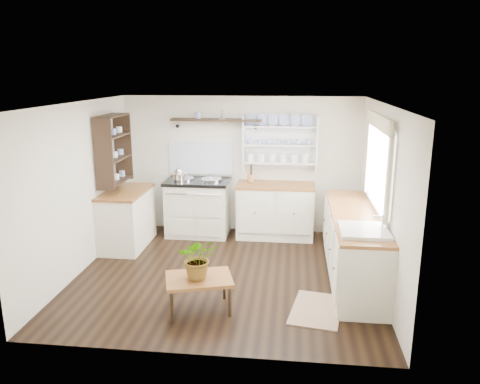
# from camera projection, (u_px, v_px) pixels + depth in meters

# --- Properties ---
(floor) EXTENTS (4.00, 3.80, 0.01)m
(floor) POSITION_uv_depth(u_px,v_px,m) (226.00, 274.00, 6.40)
(floor) COLOR black
(floor) RESTS_ON ground
(wall_back) EXTENTS (4.00, 0.02, 2.30)m
(wall_back) POSITION_uv_depth(u_px,v_px,m) (241.00, 165.00, 7.94)
(wall_back) COLOR beige
(wall_back) RESTS_ON ground
(wall_right) EXTENTS (0.02, 3.80, 2.30)m
(wall_right) POSITION_uv_depth(u_px,v_px,m) (382.00, 197.00, 5.89)
(wall_right) COLOR beige
(wall_right) RESTS_ON ground
(wall_left) EXTENTS (0.02, 3.80, 2.30)m
(wall_left) POSITION_uv_depth(u_px,v_px,m) (79.00, 188.00, 6.33)
(wall_left) COLOR beige
(wall_left) RESTS_ON ground
(ceiling) EXTENTS (4.00, 3.80, 0.01)m
(ceiling) POSITION_uv_depth(u_px,v_px,m) (225.00, 104.00, 5.83)
(ceiling) COLOR white
(ceiling) RESTS_ON wall_back
(window) EXTENTS (0.08, 1.55, 1.22)m
(window) POSITION_uv_depth(u_px,v_px,m) (378.00, 163.00, 5.94)
(window) COLOR white
(window) RESTS_ON wall_right
(aga_cooker) EXTENTS (1.06, 0.73, 0.97)m
(aga_cooker) POSITION_uv_depth(u_px,v_px,m) (198.00, 207.00, 7.87)
(aga_cooker) COLOR beige
(aga_cooker) RESTS_ON floor
(back_cabinets) EXTENTS (1.27, 0.63, 0.90)m
(back_cabinets) POSITION_uv_depth(u_px,v_px,m) (275.00, 210.00, 7.76)
(back_cabinets) COLOR silver
(back_cabinets) RESTS_ON floor
(right_cabinets) EXTENTS (0.62, 2.43, 0.90)m
(right_cabinets) POSITION_uv_depth(u_px,v_px,m) (354.00, 245.00, 6.19)
(right_cabinets) COLOR silver
(right_cabinets) RESTS_ON floor
(belfast_sink) EXTENTS (0.55, 0.60, 0.45)m
(belfast_sink) POSITION_uv_depth(u_px,v_px,m) (363.00, 240.00, 5.39)
(belfast_sink) COLOR white
(belfast_sink) RESTS_ON right_cabinets
(left_cabinets) EXTENTS (0.62, 1.13, 0.90)m
(left_cabinets) POSITION_uv_depth(u_px,v_px,m) (127.00, 218.00, 7.34)
(left_cabinets) COLOR silver
(left_cabinets) RESTS_ON floor
(plate_rack) EXTENTS (1.20, 0.22, 0.90)m
(plate_rack) POSITION_uv_depth(u_px,v_px,m) (280.00, 142.00, 7.73)
(plate_rack) COLOR white
(plate_rack) RESTS_ON wall_back
(high_shelf) EXTENTS (1.50, 0.29, 0.16)m
(high_shelf) POSITION_uv_depth(u_px,v_px,m) (216.00, 120.00, 7.68)
(high_shelf) COLOR black
(high_shelf) RESTS_ON wall_back
(left_shelving) EXTENTS (0.28, 0.80, 1.05)m
(left_shelving) POSITION_uv_depth(u_px,v_px,m) (114.00, 149.00, 7.08)
(left_shelving) COLOR black
(left_shelving) RESTS_ON wall_left
(kettle) EXTENTS (0.19, 0.19, 0.23)m
(kettle) POSITION_uv_depth(u_px,v_px,m) (179.00, 175.00, 7.64)
(kettle) COLOR silver
(kettle) RESTS_ON aga_cooker
(utensil_crock) EXTENTS (0.11, 0.11, 0.12)m
(utensil_crock) POSITION_uv_depth(u_px,v_px,m) (250.00, 178.00, 7.76)
(utensil_crock) COLOR #AD683F
(utensil_crock) RESTS_ON back_cabinets
(center_table) EXTENTS (0.87, 0.72, 0.40)m
(center_table) POSITION_uv_depth(u_px,v_px,m) (199.00, 281.00, 5.35)
(center_table) COLOR brown
(center_table) RESTS_ON floor
(potted_plant) EXTENTS (0.50, 0.45, 0.48)m
(potted_plant) POSITION_uv_depth(u_px,v_px,m) (198.00, 258.00, 5.28)
(potted_plant) COLOR #3F7233
(potted_plant) RESTS_ON center_table
(floor_rug) EXTENTS (0.69, 0.93, 0.02)m
(floor_rug) POSITION_uv_depth(u_px,v_px,m) (316.00, 309.00, 5.43)
(floor_rug) COLOR #83634C
(floor_rug) RESTS_ON floor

